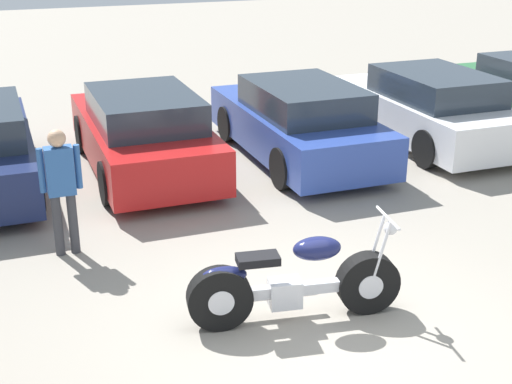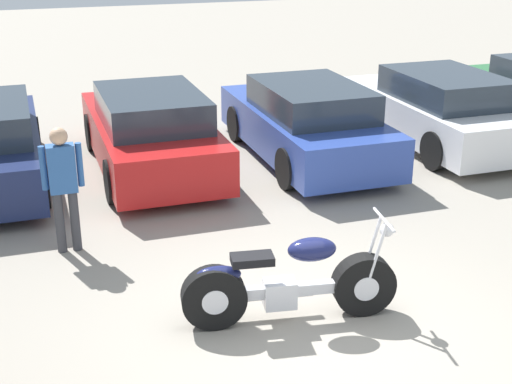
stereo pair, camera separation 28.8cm
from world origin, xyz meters
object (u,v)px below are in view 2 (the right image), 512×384
object	(u,v)px
parked_car_blue	(306,123)
person_standing	(63,180)
motorcycle	(288,284)
parked_car_white	(438,109)
parked_car_red	(151,132)

from	to	relation	value
parked_car_blue	person_standing	bearing A→B (deg)	-149.62
motorcycle	parked_car_white	size ratio (longest dim) A/B	0.52
parked_car_red	parked_car_blue	world-z (taller)	same
motorcycle	parked_car_red	world-z (taller)	parked_car_red
parked_car_red	motorcycle	bearing A→B (deg)	-85.16
parked_car_red	person_standing	size ratio (longest dim) A/B	2.70
parked_car_white	person_standing	bearing A→B (deg)	-159.70
parked_car_red	parked_car_white	bearing A→B (deg)	-2.48
parked_car_white	person_standing	distance (m)	7.50
motorcycle	parked_car_red	bearing A→B (deg)	94.84
parked_car_red	parked_car_blue	size ratio (longest dim) A/B	1.00
motorcycle	parked_car_white	bearing A→B (deg)	45.72
person_standing	parked_car_blue	bearing A→B (deg)	30.38
person_standing	parked_car_red	bearing A→B (deg)	60.28
parked_car_red	person_standing	bearing A→B (deg)	-119.72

